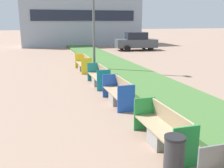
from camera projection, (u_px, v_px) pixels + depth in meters
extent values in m
cube|color=#426B33|center=(149.00, 84.00, 12.45)|extent=(2.80, 120.00, 0.18)
cube|color=#939EAD|center=(81.00, 19.00, 32.73)|extent=(14.38, 5.15, 6.51)
cube|color=#1E2333|center=(85.00, 16.00, 30.21)|extent=(12.08, 0.08, 1.20)
cube|color=gray|center=(161.00, 138.00, 6.48)|extent=(0.52, 0.60, 0.42)
cube|color=tan|center=(162.00, 129.00, 6.43)|extent=(0.58, 2.08, 0.05)
cube|color=tan|center=(172.00, 118.00, 6.44)|extent=(0.14, 1.99, 0.48)
cube|color=#238C3D|center=(185.00, 148.00, 5.44)|extent=(0.62, 0.04, 0.94)
cube|color=#238C3D|center=(144.00, 114.00, 7.40)|extent=(0.62, 0.04, 0.94)
cube|color=gray|center=(117.00, 98.00, 9.77)|extent=(0.52, 0.60, 0.42)
cube|color=tan|center=(117.00, 92.00, 9.72)|extent=(0.58, 1.88, 0.05)
cube|color=tan|center=(124.00, 85.00, 9.73)|extent=(0.14, 1.81, 0.48)
cube|color=blue|center=(126.00, 99.00, 8.82)|extent=(0.62, 0.04, 0.94)
cube|color=blue|center=(110.00, 86.00, 10.60)|extent=(0.62, 0.04, 0.94)
cube|color=gray|center=(98.00, 81.00, 12.55)|extent=(0.52, 0.60, 0.42)
cube|color=tan|center=(98.00, 76.00, 12.49)|extent=(0.58, 2.02, 0.05)
cube|color=tan|center=(104.00, 71.00, 12.51)|extent=(0.14, 1.94, 0.48)
cube|color=#197A7F|center=(104.00, 80.00, 11.53)|extent=(0.62, 0.04, 0.94)
cube|color=#197A7F|center=(93.00, 72.00, 13.44)|extent=(0.62, 0.04, 0.94)
cube|color=gray|center=(83.00, 67.00, 16.17)|extent=(0.52, 0.60, 0.42)
cube|color=tan|center=(83.00, 64.00, 16.11)|extent=(0.58, 2.17, 0.05)
cube|color=tan|center=(87.00, 59.00, 16.13)|extent=(0.14, 2.08, 0.48)
cube|color=yellow|center=(87.00, 66.00, 15.08)|extent=(0.62, 0.04, 0.94)
cube|color=yellow|center=(80.00, 61.00, 17.13)|extent=(0.62, 0.04, 0.94)
cylinder|color=#2D2D30|center=(174.00, 162.00, 4.89)|extent=(0.38, 0.38, 0.94)
cylinder|color=black|center=(175.00, 138.00, 4.77)|extent=(0.40, 0.40, 0.05)
cylinder|color=#56595B|center=(94.00, 12.00, 15.30)|extent=(0.14, 0.14, 7.03)
cube|color=#474C51|center=(136.00, 43.00, 27.15)|extent=(4.38, 2.24, 0.84)
cube|color=black|center=(136.00, 36.00, 26.96)|extent=(2.27, 1.78, 0.72)
cylinder|color=black|center=(151.00, 48.00, 26.77)|extent=(0.60, 0.20, 0.60)
cylinder|color=black|center=(144.00, 46.00, 28.44)|extent=(0.60, 0.20, 0.60)
cylinder|color=black|center=(128.00, 49.00, 26.06)|extent=(0.60, 0.20, 0.60)
cylinder|color=black|center=(122.00, 47.00, 27.73)|extent=(0.60, 0.20, 0.60)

